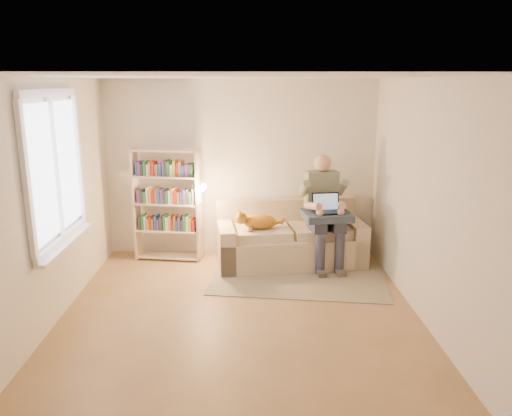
{
  "coord_description": "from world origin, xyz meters",
  "views": [
    {
      "loc": [
        0.08,
        -5.12,
        2.54
      ],
      "look_at": [
        0.2,
        1.0,
        1.0
      ],
      "focal_mm": 35.0,
      "sensor_mm": 36.0,
      "label": 1
    }
  ],
  "objects_px": {
    "cat": "(256,221)",
    "sofa": "(289,241)",
    "laptop": "(331,207)",
    "person": "(324,205)",
    "bookshelf": "(167,199)"
  },
  "relations": [
    {
      "from": "sofa",
      "to": "cat",
      "type": "height_order",
      "value": "sofa"
    },
    {
      "from": "person",
      "to": "bookshelf",
      "type": "xyz_separation_m",
      "value": [
        -2.23,
        0.26,
        0.04
      ]
    },
    {
      "from": "cat",
      "to": "person",
      "type": "bearing_deg",
      "value": -1.5
    },
    {
      "from": "person",
      "to": "bookshelf",
      "type": "distance_m",
      "value": 2.24
    },
    {
      "from": "cat",
      "to": "laptop",
      "type": "relative_size",
      "value": 1.7
    },
    {
      "from": "person",
      "to": "cat",
      "type": "relative_size",
      "value": 2.25
    },
    {
      "from": "person",
      "to": "sofa",
      "type": "bearing_deg",
      "value": 160.8
    },
    {
      "from": "cat",
      "to": "laptop",
      "type": "bearing_deg",
      "value": -10.11
    },
    {
      "from": "sofa",
      "to": "laptop",
      "type": "relative_size",
      "value": 5.25
    },
    {
      "from": "sofa",
      "to": "person",
      "type": "relative_size",
      "value": 1.37
    },
    {
      "from": "cat",
      "to": "sofa",
      "type": "bearing_deg",
      "value": 14.76
    },
    {
      "from": "sofa",
      "to": "laptop",
      "type": "xyz_separation_m",
      "value": [
        0.53,
        -0.25,
        0.56
      ]
    },
    {
      "from": "sofa",
      "to": "laptop",
      "type": "distance_m",
      "value": 0.82
    },
    {
      "from": "bookshelf",
      "to": "sofa",
      "type": "bearing_deg",
      "value": 3.79
    },
    {
      "from": "cat",
      "to": "bookshelf",
      "type": "bearing_deg",
      "value": 158.1
    }
  ]
}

